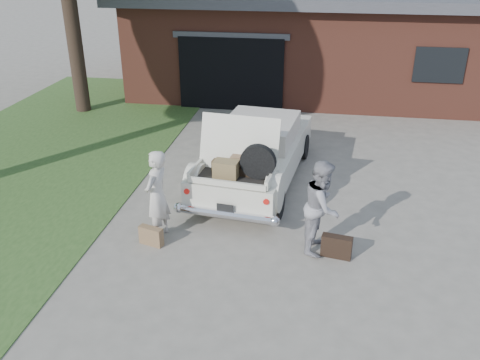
# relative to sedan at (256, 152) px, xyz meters

# --- Properties ---
(ground) EXTENTS (90.00, 90.00, 0.00)m
(ground) POSITION_rel_sedan_xyz_m (0.03, -2.91, -0.68)
(ground) COLOR gray
(ground) RESTS_ON ground
(grass_strip) EXTENTS (6.00, 16.00, 0.02)m
(grass_strip) POSITION_rel_sedan_xyz_m (-5.47, 0.09, -0.67)
(grass_strip) COLOR #2D4C1E
(grass_strip) RESTS_ON ground
(house) EXTENTS (12.80, 7.80, 3.30)m
(house) POSITION_rel_sedan_xyz_m (1.01, 8.56, 0.99)
(house) COLOR brown
(house) RESTS_ON ground
(sedan) EXTENTS (2.26, 4.77, 1.88)m
(sedan) POSITION_rel_sedan_xyz_m (0.00, 0.00, 0.00)
(sedan) COLOR silver
(sedan) RESTS_ON ground
(woman_left) EXTENTS (0.50, 0.66, 1.63)m
(woman_left) POSITION_rel_sedan_xyz_m (-1.38, -2.57, 0.14)
(woman_left) COLOR beige
(woman_left) RESTS_ON ground
(woman_right) EXTENTS (0.74, 0.88, 1.62)m
(woman_right) POSITION_rel_sedan_xyz_m (1.44, -2.49, 0.13)
(woman_right) COLOR gray
(woman_right) RESTS_ON ground
(suitcase_left) EXTENTS (0.46, 0.26, 0.34)m
(suitcase_left) POSITION_rel_sedan_xyz_m (-1.44, -2.86, -0.51)
(suitcase_left) COLOR olive
(suitcase_left) RESTS_ON ground
(suitcase_right) EXTENTS (0.52, 0.24, 0.39)m
(suitcase_right) POSITION_rel_sedan_xyz_m (1.73, -2.72, -0.48)
(suitcase_right) COLOR black
(suitcase_right) RESTS_ON ground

